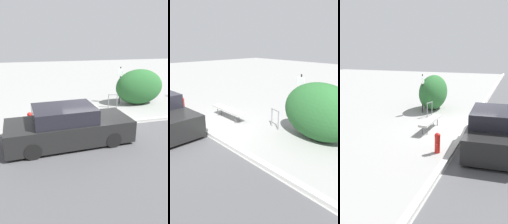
# 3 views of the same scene
# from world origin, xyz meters

# --- Properties ---
(ground_plane) EXTENTS (60.00, 60.00, 0.00)m
(ground_plane) POSITION_xyz_m (0.00, 0.00, 0.00)
(ground_plane) COLOR gray
(road_strip) EXTENTS (60.00, 10.00, 0.01)m
(road_strip) POSITION_xyz_m (0.00, -5.15, 0.00)
(road_strip) COLOR #4C4C4F
(road_strip) RESTS_ON ground_plane
(curb) EXTENTS (60.00, 0.20, 0.13)m
(curb) POSITION_xyz_m (0.00, 0.00, 0.07)
(curb) COLOR #B7B7B2
(curb) RESTS_ON ground_plane
(bench) EXTENTS (2.09, 0.43, 0.50)m
(bench) POSITION_xyz_m (-0.32, 1.64, 0.44)
(bench) COLOR #515156
(bench) RESTS_ON ground_plane
(bike_rack) EXTENTS (0.55, 0.18, 0.83)m
(bike_rack) POSITION_xyz_m (1.96, 2.47, 0.50)
(bike_rack) COLOR gray
(bike_rack) RESTS_ON ground_plane
(sign_post) EXTENTS (0.36, 0.08, 2.30)m
(sign_post) POSITION_xyz_m (2.67, 3.15, 1.38)
(sign_post) COLOR black
(sign_post) RESTS_ON ground_plane
(fire_hydrant) EXTENTS (0.36, 0.22, 0.77)m
(fire_hydrant) POSITION_xyz_m (-2.82, 0.50, 0.41)
(fire_hydrant) COLOR red
(fire_hydrant) RESTS_ON ground_plane
(shrub_hedge) EXTENTS (3.00, 1.61, 2.16)m
(shrub_hedge) POSITION_xyz_m (3.81, 2.86, 1.08)
(shrub_hedge) COLOR #28602D
(shrub_hedge) RESTS_ON ground_plane
(parked_car_near) EXTENTS (4.89, 2.16, 1.50)m
(parked_car_near) POSITION_xyz_m (-1.39, -1.35, 0.68)
(parked_car_near) COLOR black
(parked_car_near) RESTS_ON ground_plane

